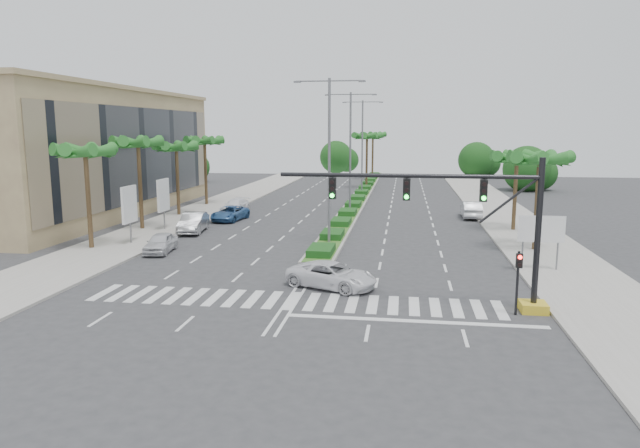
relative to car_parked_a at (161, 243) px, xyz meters
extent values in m
plane|color=#333335|center=(11.20, -9.76, -0.68)|extent=(160.00, 160.00, 0.00)
cube|color=gray|center=(26.40, 10.24, -0.60)|extent=(6.00, 120.00, 0.15)
cube|color=gray|center=(-4.00, 10.24, -0.60)|extent=(6.00, 120.00, 0.15)
cube|color=gray|center=(11.20, 35.24, -0.58)|extent=(2.20, 75.00, 0.20)
cube|color=#346221|center=(11.20, 35.24, -0.46)|extent=(1.80, 75.00, 0.04)
cube|color=tan|center=(-14.80, 16.24, 5.32)|extent=(12.00, 36.00, 12.00)
cube|color=gold|center=(22.70, -9.76, -0.45)|extent=(1.20, 1.20, 0.45)
cylinder|color=black|center=(22.70, -9.76, 3.02)|extent=(0.28, 0.28, 7.00)
cylinder|color=black|center=(16.70, -9.76, 5.62)|extent=(12.00, 0.20, 0.20)
cylinder|color=black|center=(21.30, -9.76, 4.52)|extent=(2.53, 0.12, 2.15)
cube|color=black|center=(20.20, -9.76, 4.97)|extent=(0.32, 0.24, 1.00)
cylinder|color=#19E533|center=(20.20, -9.90, 4.65)|extent=(0.20, 0.06, 0.20)
cube|color=black|center=(16.70, -9.76, 4.97)|extent=(0.32, 0.24, 1.00)
cylinder|color=#19E533|center=(16.70, -9.90, 4.65)|extent=(0.20, 0.06, 0.20)
cube|color=black|center=(13.20, -9.76, 4.97)|extent=(0.32, 0.24, 1.00)
cylinder|color=#19E533|center=(13.20, -9.90, 4.65)|extent=(0.20, 0.06, 0.20)
cylinder|color=black|center=(21.80, -10.36, 0.82)|extent=(0.12, 0.12, 3.00)
cube|color=black|center=(21.80, -10.51, 1.92)|extent=(0.28, 0.22, 0.65)
cylinder|color=red|center=(21.80, -10.64, 2.10)|extent=(0.18, 0.05, 0.18)
cylinder|color=slate|center=(23.70, -1.76, 0.72)|extent=(0.10, 0.10, 2.80)
cylinder|color=slate|center=(25.70, -1.76, 0.72)|extent=(0.10, 0.10, 2.80)
cube|color=#0C6638|center=(24.70, -1.76, 1.92)|extent=(2.60, 0.08, 1.50)
cube|color=white|center=(24.70, -1.81, 1.92)|extent=(2.70, 0.02, 1.60)
cylinder|color=slate|center=(-3.30, 2.24, 0.72)|extent=(0.12, 0.12, 2.80)
cube|color=white|center=(-3.30, 2.24, 2.32)|extent=(0.18, 2.10, 2.70)
cube|color=#D8594C|center=(-3.30, 2.24, 2.32)|extent=(0.12, 2.00, 2.60)
cylinder|color=slate|center=(-3.30, 8.24, 0.72)|extent=(0.12, 0.12, 2.80)
cube|color=white|center=(-3.30, 8.24, 2.32)|extent=(0.18, 2.10, 2.70)
cube|color=#D8594C|center=(-3.30, 8.24, 2.32)|extent=(0.12, 2.00, 2.60)
cylinder|color=brown|center=(-5.30, 0.24, 2.82)|extent=(0.32, 0.32, 7.00)
sphere|color=brown|center=(-5.30, 0.24, 6.22)|extent=(0.70, 0.70, 0.70)
cone|color=#226B28|center=(-4.20, 0.24, 6.12)|extent=(0.90, 3.62, 1.50)
cone|color=#226B28|center=(-4.61, 1.10, 6.12)|extent=(3.39, 2.96, 1.50)
cone|color=#226B28|center=(-5.54, 1.31, 6.12)|extent=(3.73, 1.68, 1.50)
cone|color=#226B28|center=(-6.29, 0.72, 6.12)|extent=(2.38, 3.65, 1.50)
cone|color=#226B28|center=(-6.29, -0.24, 6.12)|extent=(2.38, 3.65, 1.50)
cone|color=#226B28|center=(-5.54, -0.83, 6.12)|extent=(3.73, 1.68, 1.50)
cone|color=#226B28|center=(-4.61, -0.62, 6.12)|extent=(3.39, 2.96, 1.50)
cylinder|color=brown|center=(-5.30, 8.24, 3.02)|extent=(0.32, 0.32, 7.40)
sphere|color=brown|center=(-5.30, 8.24, 6.62)|extent=(0.70, 0.70, 0.70)
cone|color=#226B28|center=(-4.20, 8.24, 6.52)|extent=(0.90, 3.62, 1.50)
cone|color=#226B28|center=(-4.61, 9.10, 6.52)|extent=(3.39, 2.96, 1.50)
cone|color=#226B28|center=(-5.54, 9.31, 6.52)|extent=(3.73, 1.68, 1.50)
cone|color=#226B28|center=(-6.29, 8.72, 6.52)|extent=(2.38, 3.65, 1.50)
cone|color=#226B28|center=(-6.29, 7.76, 6.52)|extent=(2.38, 3.65, 1.50)
cone|color=#226B28|center=(-5.54, 7.17, 6.52)|extent=(3.73, 1.68, 1.50)
cone|color=#226B28|center=(-4.61, 7.38, 6.52)|extent=(3.39, 2.96, 1.50)
cylinder|color=brown|center=(-5.30, 16.24, 2.72)|extent=(0.32, 0.32, 6.80)
sphere|color=brown|center=(-5.30, 16.24, 6.02)|extent=(0.70, 0.70, 0.70)
cone|color=#226B28|center=(-4.20, 16.24, 5.92)|extent=(0.90, 3.62, 1.50)
cone|color=#226B28|center=(-4.61, 17.10, 5.92)|extent=(3.39, 2.96, 1.50)
cone|color=#226B28|center=(-5.54, 17.31, 5.92)|extent=(3.73, 1.68, 1.50)
cone|color=#226B28|center=(-6.29, 16.72, 5.92)|extent=(2.38, 3.65, 1.50)
cone|color=#226B28|center=(-6.29, 15.76, 5.92)|extent=(2.38, 3.65, 1.50)
cone|color=#226B28|center=(-5.54, 15.17, 5.92)|extent=(3.73, 1.68, 1.50)
cone|color=#226B28|center=(-4.61, 15.38, 5.92)|extent=(3.39, 2.96, 1.50)
cylinder|color=brown|center=(-5.30, 24.24, 2.92)|extent=(0.32, 0.32, 7.20)
sphere|color=brown|center=(-5.30, 24.24, 6.42)|extent=(0.70, 0.70, 0.70)
cone|color=#226B28|center=(-4.20, 24.24, 6.32)|extent=(0.90, 3.62, 1.50)
cone|color=#226B28|center=(-4.61, 25.10, 6.32)|extent=(3.39, 2.96, 1.50)
cone|color=#226B28|center=(-5.54, 25.31, 6.32)|extent=(3.73, 1.68, 1.50)
cone|color=#226B28|center=(-6.29, 24.72, 6.32)|extent=(2.38, 3.65, 1.50)
cone|color=#226B28|center=(-6.29, 23.76, 6.32)|extent=(2.38, 3.65, 1.50)
cone|color=#226B28|center=(-5.54, 23.17, 6.32)|extent=(3.73, 1.68, 1.50)
cone|color=#226B28|center=(-4.61, 23.38, 6.32)|extent=(3.39, 2.96, 1.50)
cylinder|color=brown|center=(25.70, 4.24, 2.57)|extent=(0.32, 0.32, 6.50)
sphere|color=brown|center=(25.70, 4.24, 5.72)|extent=(0.70, 0.70, 0.70)
cone|color=#226B28|center=(26.80, 4.24, 5.62)|extent=(0.90, 3.62, 1.50)
cone|color=#226B28|center=(26.39, 5.10, 5.62)|extent=(3.39, 2.96, 1.50)
cone|color=#226B28|center=(25.46, 5.31, 5.62)|extent=(3.73, 1.68, 1.50)
cone|color=#226B28|center=(24.71, 4.72, 5.62)|extent=(2.38, 3.65, 1.50)
cone|color=#226B28|center=(24.71, 3.76, 5.62)|extent=(2.38, 3.65, 1.50)
cone|color=#226B28|center=(25.46, 3.17, 5.62)|extent=(3.73, 1.68, 1.50)
cone|color=#226B28|center=(26.39, 3.38, 5.62)|extent=(3.39, 2.96, 1.50)
cylinder|color=brown|center=(25.70, 12.24, 2.42)|extent=(0.32, 0.32, 6.20)
sphere|color=brown|center=(25.70, 12.24, 5.42)|extent=(0.70, 0.70, 0.70)
cone|color=#226B28|center=(26.80, 12.24, 5.32)|extent=(0.90, 3.62, 1.50)
cone|color=#226B28|center=(26.39, 13.10, 5.32)|extent=(3.39, 2.96, 1.50)
cone|color=#226B28|center=(25.46, 13.31, 5.32)|extent=(3.73, 1.68, 1.50)
cone|color=#226B28|center=(24.71, 12.72, 5.32)|extent=(2.38, 3.65, 1.50)
cone|color=#226B28|center=(24.71, 11.76, 5.32)|extent=(2.38, 3.65, 1.50)
cone|color=#226B28|center=(25.46, 11.17, 5.32)|extent=(3.73, 1.68, 1.50)
cone|color=#226B28|center=(26.39, 11.38, 5.32)|extent=(3.39, 2.96, 1.50)
cylinder|color=brown|center=(11.20, 45.24, 3.07)|extent=(0.32, 0.32, 7.50)
sphere|color=brown|center=(11.20, 45.24, 6.72)|extent=(0.70, 0.70, 0.70)
cone|color=#226B28|center=(12.30, 45.24, 6.62)|extent=(0.90, 3.62, 1.50)
cone|color=#226B28|center=(11.89, 46.10, 6.62)|extent=(3.39, 2.96, 1.50)
cone|color=#226B28|center=(10.96, 46.31, 6.62)|extent=(3.73, 1.68, 1.50)
cone|color=#226B28|center=(10.21, 45.72, 6.62)|extent=(2.38, 3.65, 1.50)
cone|color=#226B28|center=(10.21, 44.76, 6.62)|extent=(2.38, 3.65, 1.50)
cone|color=#226B28|center=(10.96, 44.17, 6.62)|extent=(3.73, 1.68, 1.50)
cone|color=#226B28|center=(11.89, 44.38, 6.62)|extent=(3.39, 2.96, 1.50)
cylinder|color=brown|center=(11.20, 60.24, 3.07)|extent=(0.32, 0.32, 7.50)
sphere|color=brown|center=(11.20, 60.24, 6.72)|extent=(0.70, 0.70, 0.70)
cone|color=#226B28|center=(12.30, 60.24, 6.62)|extent=(0.90, 3.62, 1.50)
cone|color=#226B28|center=(11.89, 61.10, 6.62)|extent=(3.39, 2.96, 1.50)
cone|color=#226B28|center=(10.96, 61.31, 6.62)|extent=(3.73, 1.68, 1.50)
cone|color=#226B28|center=(10.21, 60.72, 6.62)|extent=(2.38, 3.65, 1.50)
cone|color=#226B28|center=(10.21, 59.76, 6.62)|extent=(2.38, 3.65, 1.50)
cone|color=#226B28|center=(10.96, 59.17, 6.62)|extent=(3.73, 1.68, 1.50)
cone|color=#226B28|center=(11.89, 59.38, 6.62)|extent=(3.39, 2.96, 1.50)
cylinder|color=slate|center=(11.20, 4.24, 5.32)|extent=(0.20, 0.20, 12.00)
cylinder|color=slate|center=(10.00, 4.24, 11.12)|extent=(2.40, 0.10, 0.10)
cylinder|color=slate|center=(12.40, 4.24, 11.12)|extent=(2.40, 0.10, 0.10)
cube|color=slate|center=(8.90, 4.24, 11.07)|extent=(0.50, 0.25, 0.12)
cube|color=slate|center=(13.50, 4.24, 11.07)|extent=(0.50, 0.25, 0.12)
cylinder|color=slate|center=(11.20, 20.24, 5.32)|extent=(0.20, 0.20, 12.00)
cylinder|color=slate|center=(10.00, 20.24, 11.12)|extent=(2.40, 0.10, 0.10)
cylinder|color=slate|center=(12.40, 20.24, 11.12)|extent=(2.40, 0.10, 0.10)
cube|color=slate|center=(8.90, 20.24, 11.07)|extent=(0.50, 0.25, 0.12)
cube|color=slate|center=(13.50, 20.24, 11.07)|extent=(0.50, 0.25, 0.12)
cylinder|color=slate|center=(11.20, 36.24, 5.32)|extent=(0.20, 0.20, 12.00)
cylinder|color=slate|center=(10.00, 36.24, 11.12)|extent=(2.40, 0.10, 0.10)
cylinder|color=slate|center=(12.40, 36.24, 11.12)|extent=(2.40, 0.10, 0.10)
cube|color=slate|center=(8.90, 36.24, 11.07)|extent=(0.50, 0.25, 0.12)
cube|color=slate|center=(13.50, 36.24, 11.07)|extent=(0.50, 0.25, 0.12)
imported|color=silver|center=(0.00, 0.00, 0.00)|extent=(2.05, 4.14, 1.36)
imported|color=#A6A7AB|center=(-0.60, 7.81, 0.13)|extent=(2.38, 5.12, 1.63)
imported|color=#2F5A92|center=(0.55, 14.19, -0.01)|extent=(2.87, 5.10, 1.35)
imported|color=white|center=(-0.58, 19.60, -0.02)|extent=(2.31, 4.73, 1.33)
imported|color=white|center=(12.84, -7.04, 0.01)|extent=(5.43, 3.99, 1.37)
imported|color=silver|center=(23.00, 19.13, 0.13)|extent=(1.73, 4.91, 1.61)
camera|label=1|loc=(16.58, -36.59, 7.77)|focal=32.00mm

